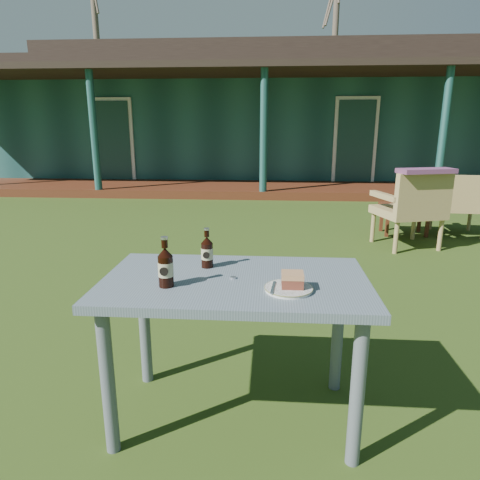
# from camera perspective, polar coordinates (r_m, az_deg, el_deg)

# --- Properties ---
(ground) EXTENTS (80.00, 80.00, 0.00)m
(ground) POSITION_cam_1_polar(r_m,az_deg,el_deg) (3.69, 1.47, -7.09)
(ground) COLOR #334916
(pavilion) EXTENTS (15.80, 8.30, 3.45)m
(pavilion) POSITION_cam_1_polar(r_m,az_deg,el_deg) (12.81, 3.60, 15.99)
(pavilion) COLOR #1C4A46
(pavilion) RESTS_ON ground
(tree_left) EXTENTS (0.28, 0.28, 10.50)m
(tree_left) POSITION_cam_1_polar(r_m,az_deg,el_deg) (22.78, -18.56, 24.08)
(tree_left) COLOR brown
(tree_left) RESTS_ON ground
(tree_mid) EXTENTS (0.28, 0.28, 9.50)m
(tree_mid) POSITION_cam_1_polar(r_m,az_deg,el_deg) (22.35, 12.45, 23.36)
(tree_mid) COLOR brown
(tree_mid) RESTS_ON ground
(cafe_table) EXTENTS (1.20, 0.70, 0.72)m
(cafe_table) POSITION_cam_1_polar(r_m,az_deg,el_deg) (1.98, -0.63, -7.90)
(cafe_table) COLOR slate
(cafe_table) RESTS_ON ground
(plate) EXTENTS (0.20, 0.20, 0.01)m
(plate) POSITION_cam_1_polar(r_m,az_deg,el_deg) (1.81, 6.50, -6.45)
(plate) COLOR silver
(plate) RESTS_ON cafe_table
(cake_slice) EXTENTS (0.09, 0.09, 0.06)m
(cake_slice) POSITION_cam_1_polar(r_m,az_deg,el_deg) (1.81, 7.00, -5.26)
(cake_slice) COLOR brown
(cake_slice) RESTS_ON plate
(fork) EXTENTS (0.03, 0.14, 0.00)m
(fork) POSITION_cam_1_polar(r_m,az_deg,el_deg) (1.80, 4.44, -6.30)
(fork) COLOR silver
(fork) RESTS_ON plate
(cola_bottle_near) EXTENTS (0.06, 0.06, 0.20)m
(cola_bottle_near) POSITION_cam_1_polar(r_m,az_deg,el_deg) (2.08, -4.42, -1.57)
(cola_bottle_near) COLOR black
(cola_bottle_near) RESTS_ON cafe_table
(cola_bottle_far) EXTENTS (0.07, 0.07, 0.22)m
(cola_bottle_far) POSITION_cam_1_polar(r_m,az_deg,el_deg) (1.85, -9.89, -3.54)
(cola_bottle_far) COLOR black
(cola_bottle_far) RESTS_ON cafe_table
(bottle_cap) EXTENTS (0.03, 0.03, 0.01)m
(bottle_cap) POSITION_cam_1_polar(r_m,az_deg,el_deg) (1.94, -0.91, -5.04)
(bottle_cap) COLOR silver
(bottle_cap) RESTS_ON cafe_table
(armchair_left) EXTENTS (0.80, 0.78, 0.89)m
(armchair_left) POSITION_cam_1_polar(r_m,az_deg,el_deg) (5.28, 22.02, 4.26)
(armchair_left) COLOR #A48A52
(armchair_left) RESTS_ON ground
(armchair_right) EXTENTS (0.63, 0.59, 0.80)m
(armchair_right) POSITION_cam_1_polar(r_m,az_deg,el_deg) (6.18, 27.38, 4.60)
(armchair_right) COLOR #A48A52
(armchair_right) RESTS_ON ground
(floral_throw) EXTENTS (0.65, 0.39, 0.05)m
(floral_throw) POSITION_cam_1_polar(r_m,az_deg,el_deg) (5.08, 23.60, 8.46)
(floral_throw) COLOR #703961
(floral_throw) RESTS_ON armchair_left
(side_table) EXTENTS (0.60, 0.40, 0.40)m
(side_table) POSITION_cam_1_polar(r_m,az_deg,el_deg) (5.98, 21.15, 3.92)
(side_table) COLOR #4E2413
(side_table) RESTS_ON ground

